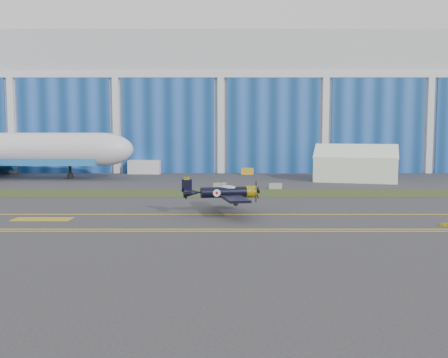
{
  "coord_description": "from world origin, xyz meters",
  "views": [
    {
      "loc": [
        0.81,
        -61.39,
        9.23
      ],
      "look_at": [
        0.74,
        4.66,
        2.96
      ],
      "focal_mm": 42.0,
      "sensor_mm": 36.0,
      "label": 1
    }
  ],
  "objects_px": {
    "warbird": "(224,192)",
    "tug": "(247,171)",
    "shipping_container": "(144,167)",
    "tent": "(356,162)"
  },
  "relations": [
    {
      "from": "warbird",
      "to": "shipping_container",
      "type": "distance_m",
      "value": 54.38
    },
    {
      "from": "warbird",
      "to": "tug",
      "type": "height_order",
      "value": "warbird"
    },
    {
      "from": "shipping_container",
      "to": "tent",
      "type": "bearing_deg",
      "value": -17.06
    },
    {
      "from": "tent",
      "to": "shipping_container",
      "type": "bearing_deg",
      "value": 176.1
    },
    {
      "from": "shipping_container",
      "to": "tug",
      "type": "distance_m",
      "value": 21.52
    },
    {
      "from": "warbird",
      "to": "tent",
      "type": "height_order",
      "value": "tent"
    },
    {
      "from": "warbird",
      "to": "shipping_container",
      "type": "relative_size",
      "value": 2.04
    },
    {
      "from": "warbird",
      "to": "tug",
      "type": "relative_size",
      "value": 5.83
    },
    {
      "from": "warbird",
      "to": "tent",
      "type": "distance_m",
      "value": 44.1
    },
    {
      "from": "warbird",
      "to": "shipping_container",
      "type": "xyz_separation_m",
      "value": [
        -16.67,
        51.76,
        -0.95
      ]
    }
  ]
}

